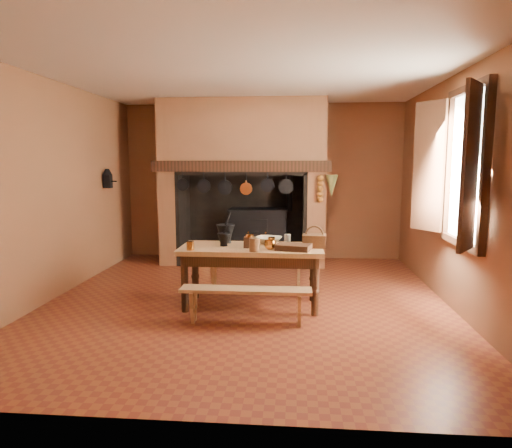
{
  "coord_description": "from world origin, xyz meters",
  "views": [
    {
      "loc": [
        0.6,
        -5.59,
        1.75
      ],
      "look_at": [
        0.09,
        0.3,
        0.95
      ],
      "focal_mm": 32.0,
      "sensor_mm": 36.0,
      "label": 1
    }
  ],
  "objects_px": {
    "wicker_basket": "(314,240)",
    "coffee_grinder": "(249,241)",
    "work_table": "(251,256)",
    "mixing_bowl": "(268,240)",
    "iron_range": "(259,234)",
    "bench_front": "(246,297)"
  },
  "relations": [
    {
      "from": "coffee_grinder",
      "to": "wicker_basket",
      "type": "relative_size",
      "value": 0.68
    },
    {
      "from": "coffee_grinder",
      "to": "mixing_bowl",
      "type": "height_order",
      "value": "coffee_grinder"
    },
    {
      "from": "bench_front",
      "to": "coffee_grinder",
      "type": "xyz_separation_m",
      "value": [
        -0.02,
        0.58,
        0.52
      ]
    },
    {
      "from": "work_table",
      "to": "wicker_basket",
      "type": "distance_m",
      "value": 0.78
    },
    {
      "from": "work_table",
      "to": "wicker_basket",
      "type": "bearing_deg",
      "value": 1.73
    },
    {
      "from": "iron_range",
      "to": "mixing_bowl",
      "type": "bearing_deg",
      "value": -82.59
    },
    {
      "from": "bench_front",
      "to": "coffee_grinder",
      "type": "distance_m",
      "value": 0.77
    },
    {
      "from": "coffee_grinder",
      "to": "wicker_basket",
      "type": "xyz_separation_m",
      "value": [
        0.77,
        0.08,
        0.01
      ]
    },
    {
      "from": "work_table",
      "to": "coffee_grinder",
      "type": "xyz_separation_m",
      "value": [
        -0.02,
        -0.06,
        0.19
      ]
    },
    {
      "from": "work_table",
      "to": "mixing_bowl",
      "type": "xyz_separation_m",
      "value": [
        0.19,
        0.25,
        0.16
      ]
    },
    {
      "from": "iron_range",
      "to": "mixing_bowl",
      "type": "xyz_separation_m",
      "value": [
        0.31,
        -2.4,
        0.3
      ]
    },
    {
      "from": "iron_range",
      "to": "wicker_basket",
      "type": "bearing_deg",
      "value": -71.52
    },
    {
      "from": "iron_range",
      "to": "coffee_grinder",
      "type": "relative_size",
      "value": 8.14
    },
    {
      "from": "work_table",
      "to": "mixing_bowl",
      "type": "distance_m",
      "value": 0.35
    },
    {
      "from": "work_table",
      "to": "mixing_bowl",
      "type": "height_order",
      "value": "mixing_bowl"
    },
    {
      "from": "work_table",
      "to": "mixing_bowl",
      "type": "relative_size",
      "value": 5.21
    },
    {
      "from": "bench_front",
      "to": "mixing_bowl",
      "type": "height_order",
      "value": "mixing_bowl"
    },
    {
      "from": "iron_range",
      "to": "work_table",
      "type": "distance_m",
      "value": 2.65
    },
    {
      "from": "work_table",
      "to": "coffee_grinder",
      "type": "height_order",
      "value": "coffee_grinder"
    },
    {
      "from": "bench_front",
      "to": "wicker_basket",
      "type": "distance_m",
      "value": 1.13
    },
    {
      "from": "coffee_grinder",
      "to": "wicker_basket",
      "type": "height_order",
      "value": "wicker_basket"
    },
    {
      "from": "wicker_basket",
      "to": "coffee_grinder",
      "type": "bearing_deg",
      "value": -169.38
    }
  ]
}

